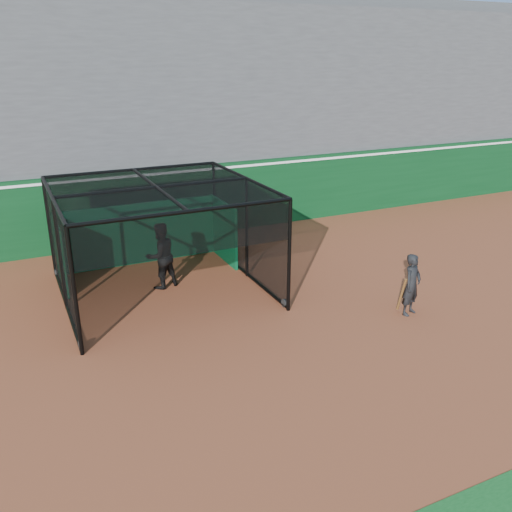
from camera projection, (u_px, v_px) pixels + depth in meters
name	position (u px, v px, depth m)	size (l,w,h in m)	color
ground	(254.00, 351.00, 11.85)	(120.00, 120.00, 0.00)	brown
outfield_wall	(149.00, 204.00, 18.60)	(50.00, 0.50, 2.50)	#0A3A18
grandstand	(118.00, 100.00, 20.69)	(50.00, 7.85, 8.95)	#4C4C4F
batting_cage	(160.00, 241.00, 14.40)	(5.16, 5.15, 2.90)	black
batter	(161.00, 256.00, 14.83)	(0.90, 0.70, 1.86)	black
on_deck_player	(412.00, 285.00, 13.31)	(0.67, 0.56, 1.57)	black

